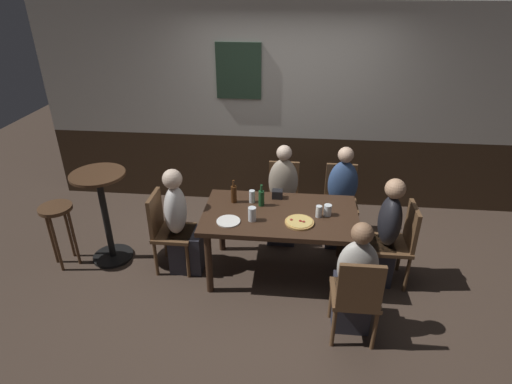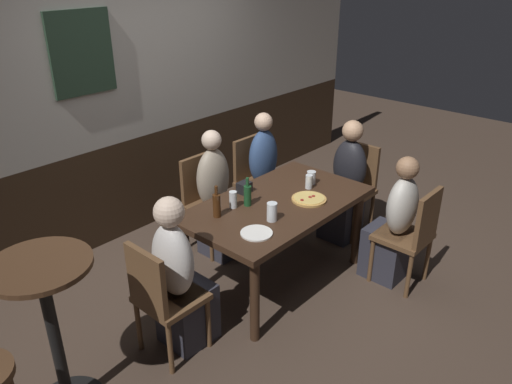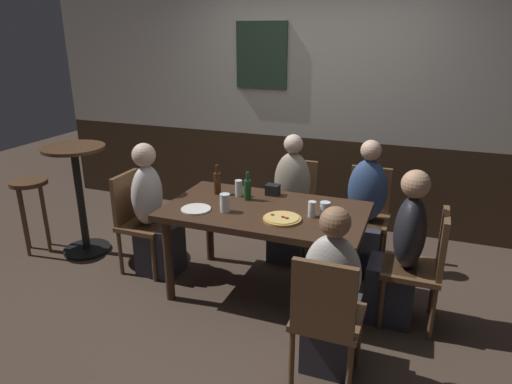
{
  "view_description": "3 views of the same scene",
  "coord_description": "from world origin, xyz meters",
  "px_view_note": "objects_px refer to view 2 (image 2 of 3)",
  "views": [
    {
      "loc": [
        0.11,
        -3.57,
        2.85
      ],
      "look_at": [
        -0.24,
        -0.05,
        0.99
      ],
      "focal_mm": 29.14,
      "sensor_mm": 36.0,
      "label": 1
    },
    {
      "loc": [
        -2.77,
        -2.25,
        2.52
      ],
      "look_at": [
        -0.15,
        0.09,
        0.85
      ],
      "focal_mm": 35.04,
      "sensor_mm": 36.0,
      "label": 2
    },
    {
      "loc": [
        1.09,
        -3.08,
        2.04
      ],
      "look_at": [
        -0.11,
        0.09,
        0.83
      ],
      "focal_mm": 31.91,
      "sensor_mm": 36.0,
      "label": 3
    }
  ],
  "objects_px": {
    "person_head_west": "(180,284)",
    "pizza": "(309,199)",
    "pint_glass_amber": "(272,213)",
    "dining_table": "(277,211)",
    "tumbler_short": "(233,200)",
    "person_right_far": "(267,180)",
    "pint_glass_pale": "(309,183)",
    "chair_head_west": "(162,295)",
    "chair_head_east": "(354,184)",
    "beer_bottle_brown": "(217,205)",
    "person_right_near": "(393,229)",
    "beer_bottle_green": "(248,195)",
    "chair_right_near": "(412,232)",
    "side_bar_table": "(53,328)",
    "chair_right_far": "(255,176)",
    "person_head_east": "(345,189)",
    "plate_white_large": "(256,233)",
    "person_mid_far": "(218,204)",
    "beer_glass_half": "(311,178)",
    "chair_mid_far": "(205,198)",
    "condiment_caddy": "(244,187)"
  },
  "relations": [
    {
      "from": "person_mid_far",
      "to": "pint_glass_pale",
      "type": "bearing_deg",
      "value": -62.62
    },
    {
      "from": "person_right_near",
      "to": "person_head_east",
      "type": "xyz_separation_m",
      "value": [
        0.35,
        0.69,
        0.02
      ]
    },
    {
      "from": "dining_table",
      "to": "beer_glass_half",
      "type": "bearing_deg",
      "value": 1.1
    },
    {
      "from": "person_head_west",
      "to": "person_right_near",
      "type": "height_order",
      "value": "person_head_west"
    },
    {
      "from": "chair_right_near",
      "to": "person_mid_far",
      "type": "distance_m",
      "value": 1.7
    },
    {
      "from": "tumbler_short",
      "to": "pizza",
      "type": "bearing_deg",
      "value": -36.41
    },
    {
      "from": "person_head_east",
      "to": "pint_glass_pale",
      "type": "bearing_deg",
      "value": -177.25
    },
    {
      "from": "pizza",
      "to": "pint_glass_pale",
      "type": "height_order",
      "value": "pint_glass_pale"
    },
    {
      "from": "chair_right_far",
      "to": "pizza",
      "type": "distance_m",
      "value": 1.17
    },
    {
      "from": "beer_glass_half",
      "to": "side_bar_table",
      "type": "relative_size",
      "value": 0.11
    },
    {
      "from": "beer_glass_half",
      "to": "side_bar_table",
      "type": "bearing_deg",
      "value": 178.16
    },
    {
      "from": "chair_right_near",
      "to": "tumbler_short",
      "type": "relative_size",
      "value": 6.51
    },
    {
      "from": "tumbler_short",
      "to": "person_right_near",
      "type": "bearing_deg",
      "value": -42.09
    },
    {
      "from": "dining_table",
      "to": "pint_glass_pale",
      "type": "relative_size",
      "value": 12.98
    },
    {
      "from": "pizza",
      "to": "pint_glass_amber",
      "type": "height_order",
      "value": "pint_glass_amber"
    },
    {
      "from": "person_head_west",
      "to": "chair_head_east",
      "type": "bearing_deg",
      "value": 0.0
    },
    {
      "from": "person_head_east",
      "to": "pint_glass_amber",
      "type": "xyz_separation_m",
      "value": [
        -1.29,
        -0.17,
        0.31
      ]
    },
    {
      "from": "chair_head_west",
      "to": "plate_white_large",
      "type": "height_order",
      "value": "chair_head_west"
    },
    {
      "from": "chair_head_west",
      "to": "person_head_east",
      "type": "xyz_separation_m",
      "value": [
        2.21,
        0.0,
        -0.0
      ]
    },
    {
      "from": "dining_table",
      "to": "person_right_far",
      "type": "height_order",
      "value": "person_right_far"
    },
    {
      "from": "person_right_far",
      "to": "pint_glass_pale",
      "type": "bearing_deg",
      "value": -112.64
    },
    {
      "from": "person_right_near",
      "to": "beer_bottle_green",
      "type": "height_order",
      "value": "person_right_near"
    },
    {
      "from": "chair_head_west",
      "to": "chair_head_east",
      "type": "bearing_deg",
      "value": 0.0
    },
    {
      "from": "dining_table",
      "to": "pizza",
      "type": "bearing_deg",
      "value": -41.73
    },
    {
      "from": "pint_glass_pale",
      "to": "chair_right_far",
      "type": "bearing_deg",
      "value": 71.15
    },
    {
      "from": "chair_mid_far",
      "to": "pint_glass_amber",
      "type": "xyz_separation_m",
      "value": [
        -0.26,
        -1.02,
        0.31
      ]
    },
    {
      "from": "dining_table",
      "to": "side_bar_table",
      "type": "height_order",
      "value": "side_bar_table"
    },
    {
      "from": "chair_right_far",
      "to": "tumbler_short",
      "type": "distance_m",
      "value": 1.22
    },
    {
      "from": "chair_right_near",
      "to": "side_bar_table",
      "type": "relative_size",
      "value": 0.84
    },
    {
      "from": "person_mid_far",
      "to": "tumbler_short",
      "type": "height_order",
      "value": "person_mid_far"
    },
    {
      "from": "person_head_east",
      "to": "plate_white_large",
      "type": "bearing_deg",
      "value": -171.97
    },
    {
      "from": "person_right_far",
      "to": "plate_white_large",
      "type": "xyz_separation_m",
      "value": [
        -1.17,
        -0.91,
        0.25
      ]
    },
    {
      "from": "pint_glass_pale",
      "to": "beer_glass_half",
      "type": "bearing_deg",
      "value": 24.39
    },
    {
      "from": "chair_head_east",
      "to": "beer_bottle_green",
      "type": "height_order",
      "value": "beer_bottle_green"
    },
    {
      "from": "beer_bottle_green",
      "to": "condiment_caddy",
      "type": "relative_size",
      "value": 2.14
    },
    {
      "from": "beer_bottle_green",
      "to": "tumbler_short",
      "type": "bearing_deg",
      "value": 150.49
    },
    {
      "from": "beer_bottle_green",
      "to": "plate_white_large",
      "type": "xyz_separation_m",
      "value": [
        -0.29,
        -0.35,
        -0.08
      ]
    },
    {
      "from": "dining_table",
      "to": "chair_right_near",
      "type": "bearing_deg",
      "value": -51.6
    },
    {
      "from": "chair_mid_far",
      "to": "person_mid_far",
      "type": "xyz_separation_m",
      "value": [
        -0.0,
        -0.16,
        -0.01
      ]
    },
    {
      "from": "chair_head_west",
      "to": "chair_head_east",
      "type": "distance_m",
      "value": 2.38
    },
    {
      "from": "person_head_east",
      "to": "chair_right_far",
      "type": "bearing_deg",
      "value": 112.02
    },
    {
      "from": "person_head_west",
      "to": "person_head_east",
      "type": "relative_size",
      "value": 1.0
    },
    {
      "from": "person_head_west",
      "to": "pizza",
      "type": "relative_size",
      "value": 4.16
    },
    {
      "from": "tumbler_short",
      "to": "condiment_caddy",
      "type": "bearing_deg",
      "value": 25.35
    },
    {
      "from": "dining_table",
      "to": "beer_bottle_brown",
      "type": "height_order",
      "value": "beer_bottle_brown"
    },
    {
      "from": "dining_table",
      "to": "tumbler_short",
      "type": "distance_m",
      "value": 0.39
    },
    {
      "from": "person_head_east",
      "to": "person_right_near",
      "type": "bearing_deg",
      "value": -116.56
    },
    {
      "from": "chair_right_near",
      "to": "person_head_east",
      "type": "distance_m",
      "value": 0.92
    },
    {
      "from": "beer_bottle_brown",
      "to": "chair_right_far",
      "type": "bearing_deg",
      "value": 30.01
    },
    {
      "from": "person_right_far",
      "to": "pint_glass_amber",
      "type": "xyz_separation_m",
      "value": [
        -0.94,
        -0.86,
        0.31
      ]
    }
  ]
}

